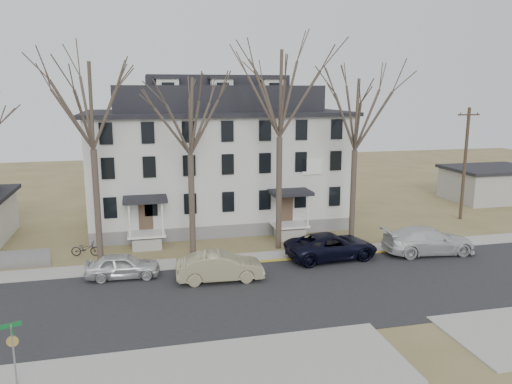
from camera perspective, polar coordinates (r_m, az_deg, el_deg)
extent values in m
plane|color=olive|center=(26.35, 6.39, -12.92)|extent=(120.00, 120.00, 0.00)
cube|color=#27272A|center=(28.08, 5.00, -11.30)|extent=(120.00, 10.00, 0.04)
cube|color=#A09F97|center=(33.45, 1.76, -7.45)|extent=(120.00, 2.00, 0.08)
cube|color=#A09F97|center=(20.64, -11.28, -20.52)|extent=(20.00, 5.00, 0.08)
cube|color=gold|center=(34.24, 10.33, -7.18)|extent=(14.00, 0.25, 0.06)
cube|color=slate|center=(42.31, -4.37, -2.69)|extent=(20.00, 10.00, 1.00)
cube|color=silver|center=(41.44, -4.47, 3.35)|extent=(20.00, 10.00, 8.00)
cube|color=black|center=(41.05, -4.56, 9.02)|extent=(20.80, 10.80, 0.30)
cube|color=black|center=(41.02, -4.58, 10.63)|extent=(16.00, 7.00, 2.00)
cube|color=black|center=(41.02, -4.62, 12.58)|extent=(11.00, 4.50, 0.80)
cube|color=white|center=(35.96, -12.39, -4.68)|extent=(2.60, 2.00, 0.16)
cube|color=white|center=(37.53, 3.87, -3.75)|extent=(2.60, 2.00, 0.16)
cube|color=white|center=(38.11, 6.44, 2.90)|extent=(1.60, 0.08, 1.20)
cube|color=#A09F97|center=(55.41, 25.18, 0.69)|extent=(8.00, 6.00, 3.00)
cube|color=black|center=(55.15, 25.33, 2.42)|extent=(8.50, 6.50, 0.30)
cylinder|color=#473B31|center=(33.25, -17.69, -1.59)|extent=(0.40, 0.40, 7.28)
cylinder|color=#473B31|center=(33.36, -7.34, -1.55)|extent=(0.40, 0.40, 6.76)
cylinder|color=#473B31|center=(34.35, 2.64, -0.20)|extent=(0.40, 0.40, 7.80)
cylinder|color=#473B31|center=(36.33, 11.00, -0.59)|extent=(0.40, 0.40, 6.76)
cylinder|color=#3D3023|center=(45.70, 22.75, 2.93)|extent=(0.28, 0.28, 9.50)
cube|color=#3D3023|center=(45.33, 23.16, 8.12)|extent=(2.00, 0.12, 0.12)
imported|color=silver|center=(30.65, -14.99, -8.21)|extent=(4.37, 1.95, 1.46)
imported|color=tan|center=(29.29, -4.15, -8.56)|extent=(5.12, 2.01, 1.66)
imported|color=black|center=(33.21, 8.63, -6.19)|extent=(6.25, 3.24, 1.68)
imported|color=silver|center=(35.78, 19.09, -5.32)|extent=(6.38, 3.02, 1.80)
imported|color=black|center=(35.29, -18.90, -6.21)|extent=(2.00, 1.03, 1.00)
cylinder|color=gray|center=(21.32, -25.92, -16.50)|extent=(0.07, 0.07, 2.54)
cube|color=#0C5926|center=(20.80, -26.23, -13.51)|extent=(0.73, 0.03, 0.18)
cube|color=#0C5926|center=(20.88, -26.17, -14.02)|extent=(0.03, 0.73, 0.18)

